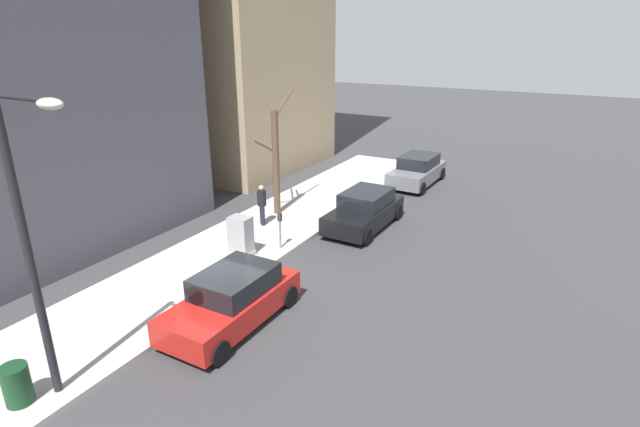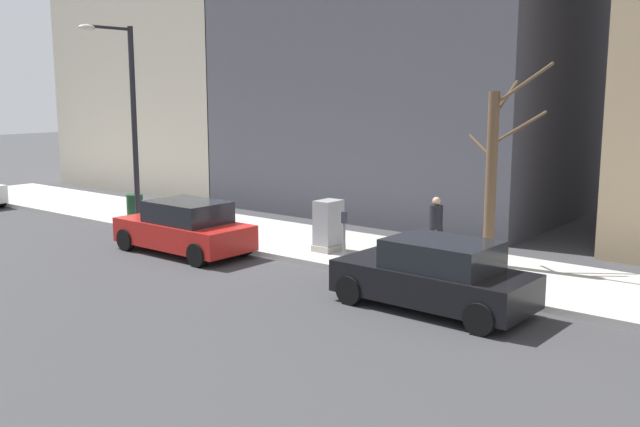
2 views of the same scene
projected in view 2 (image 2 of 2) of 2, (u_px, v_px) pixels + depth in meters
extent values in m
plane|color=#38383A|center=(234.00, 252.00, 20.57)|extent=(120.00, 120.00, 0.00)
cube|color=#B2AFA8|center=(280.00, 238.00, 22.10)|extent=(4.00, 36.00, 0.15)
cube|color=black|center=(433.00, 283.00, 15.05)|extent=(1.88, 4.23, 0.70)
cube|color=black|center=(442.00, 254.00, 14.82)|extent=(1.64, 2.23, 0.60)
cylinder|color=black|center=(350.00, 290.00, 15.43)|extent=(0.23, 0.64, 0.64)
cylinder|color=black|center=(394.00, 275.00, 16.72)|extent=(0.23, 0.64, 0.64)
cylinder|color=black|center=(480.00, 319.00, 13.48)|extent=(0.23, 0.64, 0.64)
cylinder|color=black|center=(519.00, 299.00, 14.76)|extent=(0.23, 0.64, 0.64)
cube|color=red|center=(184.00, 233.00, 20.31)|extent=(1.84, 4.22, 0.70)
cube|color=black|center=(187.00, 212.00, 20.07)|extent=(1.62, 2.21, 0.60)
cylinder|color=black|center=(126.00, 240.00, 20.67)|extent=(0.23, 0.64, 0.64)
cylinder|color=black|center=(172.00, 231.00, 21.96)|extent=(0.23, 0.64, 0.64)
cylinder|color=black|center=(197.00, 255.00, 18.73)|extent=(0.23, 0.64, 0.64)
cylinder|color=black|center=(243.00, 244.00, 20.03)|extent=(0.23, 0.64, 0.64)
cylinder|color=black|center=(0.00, 199.00, 28.45)|extent=(0.22, 0.64, 0.64)
cylinder|color=slate|center=(344.00, 243.00, 18.55)|extent=(0.07, 0.07, 1.05)
cube|color=#2D333D|center=(344.00, 217.00, 18.44)|extent=(0.14, 0.10, 0.30)
cube|color=#A8A399|center=(328.00, 247.00, 20.01)|extent=(0.83, 0.61, 0.18)
cube|color=#939399|center=(328.00, 222.00, 19.89)|extent=(0.75, 0.55, 1.25)
cylinder|color=black|center=(134.00, 127.00, 23.59)|extent=(0.18, 0.18, 6.50)
cylinder|color=black|center=(109.00, 28.00, 22.44)|extent=(1.60, 0.10, 0.10)
ellipsoid|color=beige|center=(87.00, 28.00, 21.83)|extent=(0.56, 0.32, 0.20)
cylinder|color=brown|center=(491.00, 180.00, 18.05)|extent=(0.28, 0.28, 4.43)
cylinder|color=brown|center=(519.00, 128.00, 18.00)|extent=(1.06, 1.06, 0.91)
cylinder|color=brown|center=(506.00, 99.00, 17.85)|extent=(0.68, 0.41, 0.95)
cylinder|color=brown|center=(523.00, 84.00, 17.22)|extent=(0.11, 1.49, 1.06)
cylinder|color=brown|center=(481.00, 147.00, 18.37)|extent=(0.46, 0.93, 0.67)
cylinder|color=#14381E|center=(135.00, 207.00, 24.72)|extent=(0.56, 0.56, 0.90)
cylinder|color=#1E1E2D|center=(431.00, 243.00, 19.05)|extent=(0.16, 0.16, 0.82)
cylinder|color=#1E1E2D|center=(440.00, 243.00, 19.07)|extent=(0.16, 0.16, 0.82)
cylinder|color=black|center=(436.00, 217.00, 18.94)|extent=(0.36, 0.36, 0.62)
sphere|color=tan|center=(436.00, 201.00, 18.87)|extent=(0.22, 0.22, 0.22)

